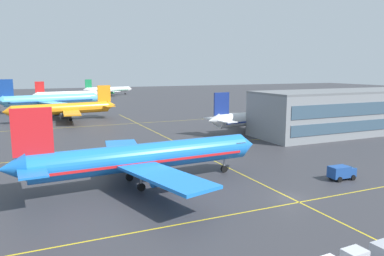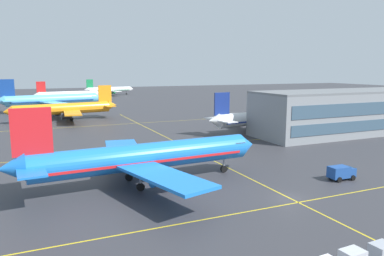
{
  "view_description": "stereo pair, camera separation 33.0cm",
  "coord_description": "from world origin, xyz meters",
  "px_view_note": "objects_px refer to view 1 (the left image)",
  "views": [
    {
      "loc": [
        -30.38,
        -36.84,
        16.59
      ],
      "look_at": [
        -1.35,
        28.01,
        5.15
      ],
      "focal_mm": 34.47,
      "sensor_mm": 36.0,
      "label": 1
    },
    {
      "loc": [
        -30.08,
        -36.97,
        16.59
      ],
      "look_at": [
        -1.35,
        28.01,
        5.15
      ],
      "focal_mm": 34.47,
      "sensor_mm": 36.0,
      "label": 2
    }
  ],
  "objects_px": {
    "airliner_far_right_stand": "(67,95)",
    "airliner_far_left_stand": "(50,100)",
    "airliner_distant_taxiway": "(108,90)",
    "airliner_front_gate": "(144,157)",
    "airliner_second_row": "(262,118)",
    "airliner_third_row": "(64,109)",
    "service_truck_red_van": "(342,172)",
    "baggage_cart_row_fourth": "(384,253)"
  },
  "relations": [
    {
      "from": "airliner_second_row",
      "to": "airliner_distant_taxiway",
      "type": "distance_m",
      "value": 155.46
    },
    {
      "from": "airliner_far_left_stand",
      "to": "airliner_distant_taxiway",
      "type": "distance_m",
      "value": 88.22
    },
    {
      "from": "airliner_third_row",
      "to": "service_truck_red_van",
      "type": "xyz_separation_m",
      "value": [
        32.22,
        -84.94,
        -2.6
      ]
    },
    {
      "from": "airliner_distant_taxiway",
      "to": "airliner_far_right_stand",
      "type": "bearing_deg",
      "value": -126.07
    },
    {
      "from": "airliner_third_row",
      "to": "airliner_front_gate",
      "type": "bearing_deg",
      "value": -86.72
    },
    {
      "from": "airliner_second_row",
      "to": "baggage_cart_row_fourth",
      "type": "xyz_separation_m",
      "value": [
        -29.5,
        -60.7,
        -2.72
      ]
    },
    {
      "from": "airliner_distant_taxiway",
      "to": "service_truck_red_van",
      "type": "height_order",
      "value": "airliner_distant_taxiway"
    },
    {
      "from": "airliner_far_left_stand",
      "to": "airliner_far_right_stand",
      "type": "xyz_separation_m",
      "value": [
        10.25,
        39.92,
        -0.78
      ]
    },
    {
      "from": "airliner_far_left_stand",
      "to": "baggage_cart_row_fourth",
      "type": "relative_size",
      "value": 14.69
    },
    {
      "from": "airliner_third_row",
      "to": "baggage_cart_row_fourth",
      "type": "height_order",
      "value": "airliner_third_row"
    },
    {
      "from": "airliner_far_left_stand",
      "to": "service_truck_red_van",
      "type": "bearing_deg",
      "value": -73.56
    },
    {
      "from": "airliner_far_left_stand",
      "to": "airliner_distant_taxiway",
      "type": "bearing_deg",
      "value": 63.87
    },
    {
      "from": "airliner_far_right_stand",
      "to": "airliner_far_left_stand",
      "type": "bearing_deg",
      "value": -104.4
    },
    {
      "from": "airliner_third_row",
      "to": "airliner_far_right_stand",
      "type": "relative_size",
      "value": 1.06
    },
    {
      "from": "service_truck_red_van",
      "to": "airliner_far_right_stand",
      "type": "bearing_deg",
      "value": 98.79
    },
    {
      "from": "airliner_second_row",
      "to": "service_truck_red_van",
      "type": "bearing_deg",
      "value": -108.63
    },
    {
      "from": "airliner_front_gate",
      "to": "airliner_far_left_stand",
      "type": "xyz_separation_m",
      "value": [
        -6.56,
        106.93,
        0.3
      ]
    },
    {
      "from": "airliner_front_gate",
      "to": "baggage_cart_row_fourth",
      "type": "relative_size",
      "value": 13.7
    },
    {
      "from": "airliner_front_gate",
      "to": "airliner_far_right_stand",
      "type": "height_order",
      "value": "airliner_front_gate"
    },
    {
      "from": "airliner_front_gate",
      "to": "airliner_distant_taxiway",
      "type": "height_order",
      "value": "airliner_front_gate"
    },
    {
      "from": "airliner_far_right_stand",
      "to": "service_truck_red_van",
      "type": "bearing_deg",
      "value": -81.21
    },
    {
      "from": "airliner_front_gate",
      "to": "baggage_cart_row_fourth",
      "type": "xyz_separation_m",
      "value": [
        12.21,
        -29.75,
        -3.05
      ]
    },
    {
      "from": "airliner_front_gate",
      "to": "baggage_cart_row_fourth",
      "type": "distance_m",
      "value": 32.3
    },
    {
      "from": "airliner_second_row",
      "to": "airliner_far_right_stand",
      "type": "height_order",
      "value": "airliner_second_row"
    },
    {
      "from": "airliner_far_left_stand",
      "to": "airliner_distant_taxiway",
      "type": "height_order",
      "value": "airliner_far_left_stand"
    },
    {
      "from": "airliner_far_right_stand",
      "to": "baggage_cart_row_fourth",
      "type": "bearing_deg",
      "value": -87.24
    },
    {
      "from": "airliner_third_row",
      "to": "airliner_far_right_stand",
      "type": "height_order",
      "value": "airliner_third_row"
    },
    {
      "from": "airliner_far_left_stand",
      "to": "baggage_cart_row_fourth",
      "type": "xyz_separation_m",
      "value": [
        18.77,
        -136.68,
        -3.35
      ]
    },
    {
      "from": "airliner_second_row",
      "to": "airliner_third_row",
      "type": "xyz_separation_m",
      "value": [
        -46.0,
        44.04,
        0.05
      ]
    },
    {
      "from": "airliner_front_gate",
      "to": "service_truck_red_van",
      "type": "height_order",
      "value": "airliner_front_gate"
    },
    {
      "from": "airliner_third_row",
      "to": "airliner_far_right_stand",
      "type": "xyz_separation_m",
      "value": [
        7.98,
        71.86,
        -0.2
      ]
    },
    {
      "from": "service_truck_red_van",
      "to": "airliner_far_left_stand",
      "type": "bearing_deg",
      "value": 106.44
    },
    {
      "from": "airliner_second_row",
      "to": "baggage_cart_row_fourth",
      "type": "relative_size",
      "value": 12.58
    },
    {
      "from": "airliner_far_left_stand",
      "to": "baggage_cart_row_fourth",
      "type": "height_order",
      "value": "airliner_far_left_stand"
    },
    {
      "from": "airliner_far_right_stand",
      "to": "airliner_second_row",
      "type": "bearing_deg",
      "value": -71.84
    },
    {
      "from": "airliner_second_row",
      "to": "airliner_distant_taxiway",
      "type": "relative_size",
      "value": 1.08
    },
    {
      "from": "airliner_third_row",
      "to": "airliner_far_left_stand",
      "type": "height_order",
      "value": "airliner_far_left_stand"
    },
    {
      "from": "airliner_second_row",
      "to": "airliner_far_right_stand",
      "type": "relative_size",
      "value": 1.04
    },
    {
      "from": "airliner_front_gate",
      "to": "airliner_second_row",
      "type": "xyz_separation_m",
      "value": [
        41.71,
        30.95,
        -0.33
      ]
    },
    {
      "from": "airliner_second_row",
      "to": "airliner_third_row",
      "type": "height_order",
      "value": "airliner_third_row"
    },
    {
      "from": "airliner_far_left_stand",
      "to": "baggage_cart_row_fourth",
      "type": "bearing_deg",
      "value": -82.18
    },
    {
      "from": "baggage_cart_row_fourth",
      "to": "airliner_far_right_stand",
      "type": "bearing_deg",
      "value": 92.76
    }
  ]
}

